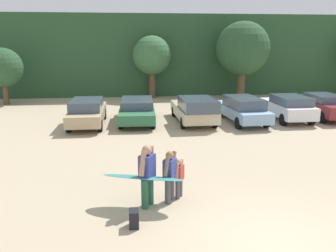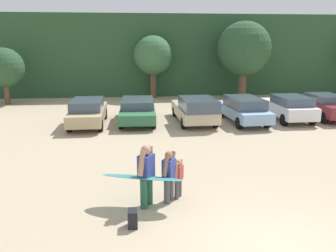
{
  "view_description": "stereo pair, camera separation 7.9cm",
  "coord_description": "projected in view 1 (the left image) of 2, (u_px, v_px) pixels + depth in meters",
  "views": [
    {
      "loc": [
        -3.21,
        -6.63,
        4.49
      ],
      "look_at": [
        -1.78,
        6.71,
        1.22
      ],
      "focal_mm": 36.78,
      "sensor_mm": 36.0,
      "label": 1
    },
    {
      "loc": [
        -3.13,
        -6.64,
        4.49
      ],
      "look_at": [
        -1.78,
        6.71,
        1.22
      ],
      "focal_mm": 36.78,
      "sensor_mm": 36.0,
      "label": 2
    }
  ],
  "objects": [
    {
      "name": "ground_plane",
      "position": [
        277.0,
        246.0,
        7.8
      ],
      "size": [
        120.0,
        120.0,
        0.0
      ],
      "primitive_type": "plane",
      "color": "tan"
    },
    {
      "name": "hillside_ridge",
      "position": [
        163.0,
        54.0,
        34.37
      ],
      "size": [
        108.0,
        12.0,
        6.77
      ],
      "primitive_type": "cube",
      "color": "#284C2D",
      "rests_on": "ground_plane"
    },
    {
      "name": "tree_center_left",
      "position": [
        3.0,
        68.0,
        24.82
      ],
      "size": [
        2.82,
        2.82,
        4.13
      ],
      "color": "brown",
      "rests_on": "ground_plane"
    },
    {
      "name": "tree_left",
      "position": [
        152.0,
        56.0,
        27.75
      ],
      "size": [
        3.14,
        3.14,
        5.04
      ],
      "color": "brown",
      "rests_on": "ground_plane"
    },
    {
      "name": "tree_ridge_back",
      "position": [
        243.0,
        49.0,
        26.94
      ],
      "size": [
        4.2,
        4.2,
        6.11
      ],
      "color": "brown",
      "rests_on": "ground_plane"
    },
    {
      "name": "parked_car_tan",
      "position": [
        87.0,
        112.0,
        18.95
      ],
      "size": [
        1.83,
        4.6,
        1.45
      ],
      "rotation": [
        0.0,
        0.0,
        1.57
      ],
      "color": "tan",
      "rests_on": "ground_plane"
    },
    {
      "name": "parked_car_forest_green",
      "position": [
        137.0,
        110.0,
        19.8
      ],
      "size": [
        2.08,
        4.84,
        1.3
      ],
      "rotation": [
        0.0,
        0.0,
        1.54
      ],
      "color": "#2D6642",
      "rests_on": "ground_plane"
    },
    {
      "name": "parked_car_champagne",
      "position": [
        195.0,
        109.0,
        19.44
      ],
      "size": [
        2.09,
        4.89,
        1.54
      ],
      "rotation": [
        0.0,
        0.0,
        1.6
      ],
      "color": "beige",
      "rests_on": "ground_plane"
    },
    {
      "name": "parked_car_sky_blue",
      "position": [
        242.0,
        109.0,
        19.65
      ],
      "size": [
        2.07,
        4.79,
        1.47
      ],
      "rotation": [
        0.0,
        0.0,
        1.64
      ],
      "color": "#84ADD1",
      "rests_on": "ground_plane"
    },
    {
      "name": "parked_car_white",
      "position": [
        288.0,
        107.0,
        20.18
      ],
      "size": [
        1.89,
        4.15,
        1.49
      ],
      "rotation": [
        0.0,
        0.0,
        1.58
      ],
      "color": "white",
      "rests_on": "ground_plane"
    },
    {
      "name": "parked_car_maroon",
      "position": [
        322.0,
        105.0,
        20.93
      ],
      "size": [
        1.78,
        4.76,
        1.44
      ],
      "rotation": [
        0.0,
        0.0,
        1.57
      ],
      "color": "maroon",
      "rests_on": "ground_plane"
    },
    {
      "name": "person_adult",
      "position": [
        147.0,
        172.0,
        9.45
      ],
      "size": [
        0.53,
        0.7,
        1.79
      ],
      "rotation": [
        0.0,
        0.0,
        2.59
      ],
      "color": "#26593F",
      "rests_on": "ground_plane"
    },
    {
      "name": "person_child",
      "position": [
        179.0,
        176.0,
        10.08
      ],
      "size": [
        0.34,
        0.47,
        1.19
      ],
      "rotation": [
        0.0,
        0.0,
        2.59
      ],
      "color": "#4C4C51",
      "rests_on": "ground_plane"
    },
    {
      "name": "person_companion",
      "position": [
        170.0,
        173.0,
        9.78
      ],
      "size": [
        0.5,
        0.71,
        1.52
      ],
      "rotation": [
        0.0,
        0.0,
        2.59
      ],
      "color": "#4C4C51",
      "rests_on": "ground_plane"
    },
    {
      "name": "surfboard_teal",
      "position": [
        143.0,
        178.0,
        9.49
      ],
      "size": [
        2.39,
        1.28,
        0.23
      ],
      "rotation": [
        0.0,
        0.0,
        2.85
      ],
      "color": "teal"
    },
    {
      "name": "backpack_dropped",
      "position": [
        134.0,
        219.0,
        8.55
      ],
      "size": [
        0.24,
        0.34,
        0.45
      ],
      "color": "black",
      "rests_on": "ground_plane"
    }
  ]
}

